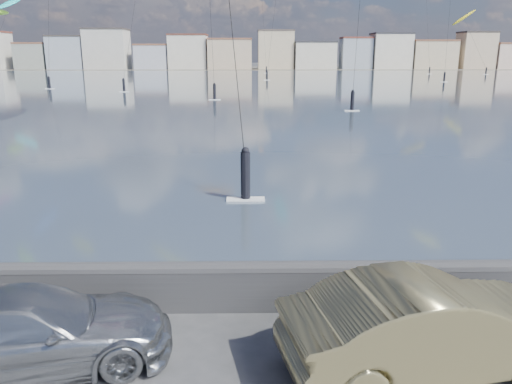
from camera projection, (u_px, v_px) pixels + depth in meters
bay_water at (244, 83)px, 96.08m from camera, size 500.00×177.00×0.00m
far_shore_strip at (246, 68)px, 200.68m from camera, size 500.00×60.00×0.00m
seawall at (209, 284)px, 10.32m from camera, size 400.00×0.36×1.08m
far_buildings at (250, 53)px, 185.60m from camera, size 240.79×13.26×14.60m
car_silver at (27, 331)px, 8.36m from camera, size 5.12×3.05×1.39m
car_champagne at (431, 326)px, 8.28m from camera, size 5.22×2.71×1.64m
kitesurfer_7 at (9, 5)px, 128.90m from camera, size 5.74×15.79×20.29m
kitesurfer_13 at (464, 19)px, 140.67m from camera, size 8.17×11.10×18.08m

